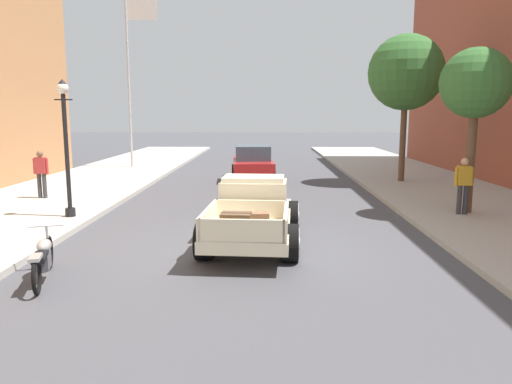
{
  "coord_description": "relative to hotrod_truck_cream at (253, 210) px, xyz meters",
  "views": [
    {
      "loc": [
        0.4,
        -10.85,
        3.05
      ],
      "look_at": [
        0.16,
        1.78,
        1.0
      ],
      "focal_mm": 33.81,
      "sensor_mm": 36.0,
      "label": 1
    }
  ],
  "objects": [
    {
      "name": "street_lamp_near",
      "position": [
        -5.3,
        2.04,
        1.63
      ],
      "size": [
        0.5,
        0.32,
        3.85
      ],
      "color": "black",
      "rests_on": "sidewalk_left"
    },
    {
      "name": "hotrod_truck_cream",
      "position": [
        0.0,
        0.0,
        0.0
      ],
      "size": [
        2.38,
        5.02,
        1.58
      ],
      "color": "beige",
      "rests_on": "ground"
    },
    {
      "name": "flagpole",
      "position": [
        -6.91,
        15.22,
        5.02
      ],
      "size": [
        1.74,
        0.16,
        9.16
      ],
      "color": "#B2B2B7",
      "rests_on": "sidewalk_left"
    },
    {
      "name": "pedestrian_sidewalk_right",
      "position": [
        6.04,
        2.56,
        0.33
      ],
      "size": [
        0.53,
        0.22,
        1.65
      ],
      "color": "#333338",
      "rests_on": "sidewalk_right"
    },
    {
      "name": "street_tree_second",
      "position": [
        6.23,
        9.64,
        4.01
      ],
      "size": [
        3.19,
        3.19,
        6.23
      ],
      "color": "brown",
      "rests_on": "sidewalk_right"
    },
    {
      "name": "motorcycle_parked",
      "position": [
        -3.81,
        -2.91,
        -0.31
      ],
      "size": [
        0.8,
        2.05,
        0.93
      ],
      "color": "black",
      "rests_on": "ground"
    },
    {
      "name": "car_background_red",
      "position": [
        -0.3,
        10.42,
        0.01
      ],
      "size": [
        2.1,
        4.41,
        1.65
      ],
      "color": "#AD1E1E",
      "rests_on": "ground"
    },
    {
      "name": "pedestrian_sidewalk_left",
      "position": [
        -7.5,
        5.07,
        0.33
      ],
      "size": [
        0.53,
        0.22,
        1.65
      ],
      "color": "#333338",
      "rests_on": "sidewalk_left"
    },
    {
      "name": "ground_plane",
      "position": [
        -0.13,
        -0.53,
        -0.75
      ],
      "size": [
        140.0,
        140.0,
        0.0
      ],
      "primitive_type": "plane",
      "color": "#47474C"
    },
    {
      "name": "street_tree_nearest",
      "position": [
        6.31,
        2.85,
        3.12
      ],
      "size": [
        2.01,
        2.01,
        4.78
      ],
      "color": "brown",
      "rests_on": "sidewalk_right"
    }
  ]
}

